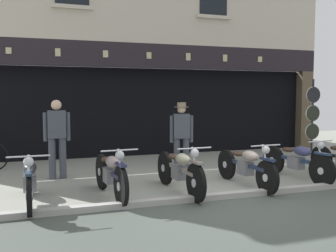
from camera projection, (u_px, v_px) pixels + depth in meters
ground at (259, 219)px, 5.77m from camera, size 23.65×22.00×0.18m
shop_facade at (132, 96)px, 13.15m from camera, size 11.95×4.42×6.62m
motorcycle_far_left at (30, 180)px, 6.32m from camera, size 0.62×1.99×0.91m
motorcycle_left at (111, 173)px, 6.81m from camera, size 0.62×1.98×0.93m
motorcycle_center_left at (180, 170)px, 7.13m from camera, size 0.62×2.11×0.93m
motorcycle_center at (246, 165)px, 7.62m from camera, size 0.62×2.07×0.91m
motorcycle_center_right at (297, 160)px, 8.19m from camera, size 0.62×2.05×0.91m
salesman_left at (57, 135)px, 8.29m from camera, size 0.56×0.25×1.70m
shopkeeper_center at (181, 133)px, 9.20m from camera, size 0.55×0.34×1.63m
tyre_sign_pole at (313, 114)px, 11.83m from camera, size 0.51×0.06×2.29m
advert_board_near at (59, 104)px, 10.86m from camera, size 0.65×0.03×1.04m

